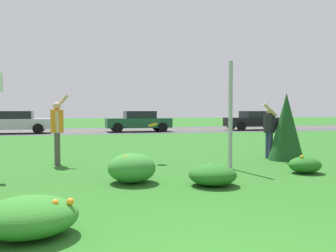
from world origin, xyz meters
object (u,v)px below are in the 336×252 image
Objects in this scene: sign_post_by_roadside at (230,115)px; person_thrower_orange_shirt at (57,127)px; person_catcher_dark_shirt at (269,128)px; car_black_leftmost at (255,120)px; frisbee_orange at (153,125)px; car_dark_green_center_left at (139,121)px; car_silver_center_right at (14,122)px.

person_thrower_orange_shirt is (-4.21, 1.85, -0.33)m from sign_post_by_roadside.
sign_post_by_roadside is at bearing -142.74° from person_catcher_dark_shirt.
sign_post_by_roadside reaches higher than car_black_leftmost.
sign_post_by_roadside reaches higher than person_thrower_orange_shirt.
frisbee_orange is 19.13m from car_black_leftmost.
person_catcher_dark_shirt is at bearing 37.26° from sign_post_by_roadside.
person_catcher_dark_shirt reaches higher than car_black_leftmost.
car_dark_green_center_left is at bearing 71.60° from person_thrower_orange_shirt.
person_catcher_dark_shirt is 15.48m from car_dark_green_center_left.
car_dark_green_center_left is at bearing 94.35° from person_catcher_dark_shirt.
sign_post_by_roadside is 18.47m from car_silver_center_right.
sign_post_by_roadside is at bearing -23.71° from person_thrower_orange_shirt.
car_silver_center_right is at bearing 101.75° from person_thrower_orange_shirt.
person_catcher_dark_shirt reaches higher than car_dark_green_center_left.
car_black_leftmost is at bearing 0.00° from car_silver_center_right.
sign_post_by_roadside is 0.60× the size of car_black_leftmost.
person_catcher_dark_shirt is at bearing -117.10° from car_black_leftmost.
sign_post_by_roadside is 16.97m from car_dark_green_center_left.
car_silver_center_right is at bearing 180.00° from car_dark_green_center_left.
person_catcher_dark_shirt is 5.82× the size of frisbee_orange.
car_silver_center_right is (-7.35, 16.94, -0.61)m from sign_post_by_roadside.
car_silver_center_right is at bearing 121.16° from person_catcher_dark_shirt.
car_silver_center_right is at bearing 110.57° from frisbee_orange.
frisbee_orange is 0.06× the size of car_dark_green_center_left.
car_dark_green_center_left is at bearing 87.28° from sign_post_by_roadside.
frisbee_orange is at bearing -4.49° from person_thrower_orange_shirt.
person_catcher_dark_shirt is 0.38× the size of car_silver_center_right.
person_catcher_dark_shirt is 18.03m from car_silver_center_right.
car_black_leftmost is at bearing 59.75° from sign_post_by_roadside.
car_black_leftmost reaches higher than frisbee_orange.
sign_post_by_roadside is at bearing -66.54° from car_silver_center_right.
car_black_leftmost is (7.90, 15.43, -0.20)m from person_catcher_dark_shirt.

